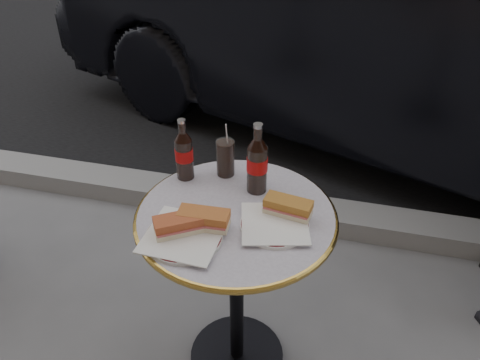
% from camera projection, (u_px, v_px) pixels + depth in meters
% --- Properties ---
extents(ground, '(80.00, 80.00, 0.00)m').
position_uv_depth(ground, '(237.00, 358.00, 1.84)').
color(ground, slate).
rests_on(ground, ground).
extents(asphalt_road, '(40.00, 8.00, 0.00)m').
position_uv_depth(asphalt_road, '(336.00, 14.00, 5.82)').
color(asphalt_road, black).
rests_on(asphalt_road, ground).
extents(curb, '(40.00, 0.20, 0.12)m').
position_uv_depth(curb, '(278.00, 210.00, 2.53)').
color(curb, gray).
rests_on(curb, ground).
extents(bistro_table, '(0.62, 0.62, 0.73)m').
position_uv_depth(bistro_table, '(237.00, 294.00, 1.63)').
color(bistro_table, '#BAB2C4').
rests_on(bistro_table, ground).
extents(plate_left, '(0.27, 0.27, 0.01)m').
position_uv_depth(plate_left, '(184.00, 237.00, 1.32)').
color(plate_left, silver).
rests_on(plate_left, bistro_table).
extents(plate_right, '(0.22, 0.22, 0.01)m').
position_uv_depth(plate_right, '(275.00, 225.00, 1.37)').
color(plate_right, white).
rests_on(plate_right, bistro_table).
extents(sandwich_left_a, '(0.16, 0.13, 0.05)m').
position_uv_depth(sandwich_left_a, '(180.00, 225.00, 1.32)').
color(sandwich_left_a, '#B04F2C').
rests_on(sandwich_left_a, plate_left).
extents(sandwich_left_b, '(0.15, 0.07, 0.05)m').
position_uv_depth(sandwich_left_b, '(204.00, 220.00, 1.34)').
color(sandwich_left_b, '#B6622E').
rests_on(sandwich_left_b, plate_left).
extents(sandwich_right, '(0.15, 0.09, 0.05)m').
position_uv_depth(sandwich_right, '(288.00, 208.00, 1.39)').
color(sandwich_right, '#AE6F2C').
rests_on(sandwich_right, plate_right).
extents(cola_bottle_left, '(0.07, 0.07, 0.22)m').
position_uv_depth(cola_bottle_left, '(184.00, 149.00, 1.52)').
color(cola_bottle_left, black).
rests_on(cola_bottle_left, bistro_table).
extents(cola_bottle_right, '(0.09, 0.09, 0.24)m').
position_uv_depth(cola_bottle_right, '(257.00, 158.00, 1.45)').
color(cola_bottle_right, black).
rests_on(cola_bottle_right, bistro_table).
extents(cola_glass, '(0.07, 0.07, 0.13)m').
position_uv_depth(cola_glass, '(225.00, 158.00, 1.56)').
color(cola_glass, black).
rests_on(cola_glass, bistro_table).
extents(parked_car, '(3.10, 4.92, 1.53)m').
position_uv_depth(parked_car, '(395.00, 23.00, 2.92)').
color(parked_car, black).
rests_on(parked_car, ground).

